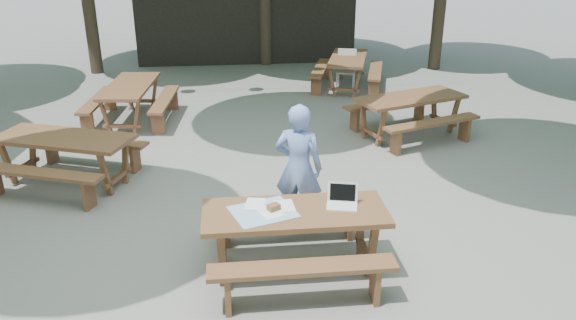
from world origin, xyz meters
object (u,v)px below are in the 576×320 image
(main_picnic_table, at_px, (295,240))
(woman, at_px, (299,168))
(plastic_chair, at_px, (346,77))
(picnic_table_nw, at_px, (67,159))

(main_picnic_table, xyz_separation_m, woman, (0.16, 0.99, 0.43))
(woman, bearing_deg, plastic_chair, -86.07)
(picnic_table_nw, distance_m, plastic_chair, 7.12)
(woman, bearing_deg, picnic_table_nw, -6.43)
(main_picnic_table, relative_size, picnic_table_nw, 0.86)
(woman, distance_m, plastic_chair, 6.82)
(main_picnic_table, height_order, picnic_table_nw, same)
(picnic_table_nw, relative_size, woman, 1.42)
(picnic_table_nw, bearing_deg, plastic_chair, 63.17)
(picnic_table_nw, distance_m, woman, 3.68)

